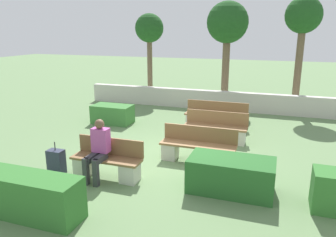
{
  "coord_description": "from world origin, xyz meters",
  "views": [
    {
      "loc": [
        2.5,
        -7.59,
        3.23
      ],
      "look_at": [
        -0.31,
        0.5,
        0.9
      ],
      "focal_mm": 35.0,
      "sensor_mm": 36.0,
      "label": 1
    }
  ],
  "objects_px": {
    "person_seated_man": "(98,147)",
    "tree_center_right": "(303,20)",
    "bench_right_side": "(216,118)",
    "bench_left_side": "(198,149)",
    "suitcase": "(56,162)",
    "bench_back": "(215,130)",
    "tree_center_left": "(227,25)",
    "tree_leftmost": "(149,31)",
    "bench_front": "(107,163)"
  },
  "relations": [
    {
      "from": "tree_leftmost",
      "to": "tree_center_right",
      "type": "relative_size",
      "value": 0.88
    },
    {
      "from": "suitcase",
      "to": "tree_center_right",
      "type": "distance_m",
      "value": 10.56
    },
    {
      "from": "bench_back",
      "to": "bench_front",
      "type": "bearing_deg",
      "value": -129.73
    },
    {
      "from": "bench_right_side",
      "to": "bench_back",
      "type": "relative_size",
      "value": 1.12
    },
    {
      "from": "bench_right_side",
      "to": "tree_center_right",
      "type": "relative_size",
      "value": 0.47
    },
    {
      "from": "suitcase",
      "to": "bench_left_side",
      "type": "bearing_deg",
      "value": 31.03
    },
    {
      "from": "bench_front",
      "to": "tree_leftmost",
      "type": "bearing_deg",
      "value": 105.93
    },
    {
      "from": "bench_right_side",
      "to": "bench_left_side",
      "type": "bearing_deg",
      "value": -83.93
    },
    {
      "from": "tree_leftmost",
      "to": "bench_left_side",
      "type": "bearing_deg",
      "value": -59.46
    },
    {
      "from": "bench_left_side",
      "to": "tree_center_right",
      "type": "relative_size",
      "value": 0.42
    },
    {
      "from": "person_seated_man",
      "to": "tree_center_right",
      "type": "relative_size",
      "value": 0.3
    },
    {
      "from": "suitcase",
      "to": "tree_center_left",
      "type": "bearing_deg",
      "value": 74.54
    },
    {
      "from": "bench_right_side",
      "to": "tree_center_right",
      "type": "bearing_deg",
      "value": 57.48
    },
    {
      "from": "person_seated_man",
      "to": "tree_leftmost",
      "type": "relative_size",
      "value": 0.34
    },
    {
      "from": "bench_front",
      "to": "tree_center_left",
      "type": "relative_size",
      "value": 0.37
    },
    {
      "from": "suitcase",
      "to": "person_seated_man",
      "type": "bearing_deg",
      "value": 3.49
    },
    {
      "from": "bench_left_side",
      "to": "bench_right_side",
      "type": "distance_m",
      "value": 3.11
    },
    {
      "from": "bench_left_side",
      "to": "suitcase",
      "type": "distance_m",
      "value": 3.41
    },
    {
      "from": "bench_front",
      "to": "person_seated_man",
      "type": "relative_size",
      "value": 1.19
    },
    {
      "from": "bench_right_side",
      "to": "tree_center_right",
      "type": "xyz_separation_m",
      "value": [
        2.59,
        3.6,
        3.25
      ]
    },
    {
      "from": "bench_right_side",
      "to": "person_seated_man",
      "type": "xyz_separation_m",
      "value": [
        -1.68,
        -4.8,
        0.4
      ]
    },
    {
      "from": "person_seated_man",
      "to": "tree_center_right",
      "type": "xyz_separation_m",
      "value": [
        4.27,
        8.4,
        2.85
      ]
    },
    {
      "from": "suitcase",
      "to": "bench_right_side",
      "type": "bearing_deg",
      "value": 60.37
    },
    {
      "from": "bench_front",
      "to": "bench_right_side",
      "type": "relative_size",
      "value": 0.77
    },
    {
      "from": "bench_back",
      "to": "tree_center_left",
      "type": "height_order",
      "value": "tree_center_left"
    },
    {
      "from": "person_seated_man",
      "to": "tree_leftmost",
      "type": "height_order",
      "value": "tree_leftmost"
    },
    {
      "from": "suitcase",
      "to": "bench_front",
      "type": "bearing_deg",
      "value": 9.5
    },
    {
      "from": "bench_left_side",
      "to": "bench_right_side",
      "type": "relative_size",
      "value": 0.91
    },
    {
      "from": "bench_front",
      "to": "bench_back",
      "type": "relative_size",
      "value": 0.86
    },
    {
      "from": "bench_left_side",
      "to": "bench_right_side",
      "type": "height_order",
      "value": "same"
    },
    {
      "from": "person_seated_man",
      "to": "suitcase",
      "type": "relative_size",
      "value": 1.76
    },
    {
      "from": "bench_front",
      "to": "bench_left_side",
      "type": "height_order",
      "value": "same"
    },
    {
      "from": "bench_front",
      "to": "tree_leftmost",
      "type": "height_order",
      "value": "tree_leftmost"
    },
    {
      "from": "bench_back",
      "to": "suitcase",
      "type": "relative_size",
      "value": 2.43
    },
    {
      "from": "person_seated_man",
      "to": "bench_front",
      "type": "bearing_deg",
      "value": 47.94
    },
    {
      "from": "bench_left_side",
      "to": "bench_back",
      "type": "height_order",
      "value": "same"
    },
    {
      "from": "person_seated_man",
      "to": "suitcase",
      "type": "distance_m",
      "value": 1.19
    },
    {
      "from": "suitcase",
      "to": "tree_center_left",
      "type": "xyz_separation_m",
      "value": [
        2.4,
        8.68,
        3.14
      ]
    },
    {
      "from": "bench_front",
      "to": "tree_center_right",
      "type": "xyz_separation_m",
      "value": [
        4.15,
        8.27,
        3.27
      ]
    },
    {
      "from": "bench_back",
      "to": "suitcase",
      "type": "bearing_deg",
      "value": -141.81
    },
    {
      "from": "tree_center_right",
      "to": "tree_leftmost",
      "type": "bearing_deg",
      "value": 176.96
    },
    {
      "from": "bench_left_side",
      "to": "tree_leftmost",
      "type": "relative_size",
      "value": 0.48
    },
    {
      "from": "tree_leftmost",
      "to": "tree_center_right",
      "type": "bearing_deg",
      "value": -3.04
    },
    {
      "from": "suitcase",
      "to": "tree_center_right",
      "type": "bearing_deg",
      "value": 57.67
    },
    {
      "from": "bench_front",
      "to": "bench_left_side",
      "type": "relative_size",
      "value": 0.85
    },
    {
      "from": "bench_front",
      "to": "suitcase",
      "type": "bearing_deg",
      "value": -170.5
    },
    {
      "from": "bench_back",
      "to": "tree_center_right",
      "type": "xyz_separation_m",
      "value": [
        2.34,
        4.99,
        3.26
      ]
    },
    {
      "from": "bench_left_side",
      "to": "bench_back",
      "type": "distance_m",
      "value": 1.73
    },
    {
      "from": "tree_leftmost",
      "to": "tree_center_left",
      "type": "bearing_deg",
      "value": -2.25
    },
    {
      "from": "bench_left_side",
      "to": "bench_right_side",
      "type": "xyz_separation_m",
      "value": [
        -0.15,
        3.11,
        0.01
      ]
    }
  ]
}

